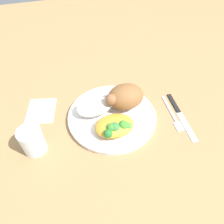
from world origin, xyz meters
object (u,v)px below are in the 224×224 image
at_px(rice_pile, 94,107).
at_px(mac_cheese_with_broccoli, 115,126).
at_px(water_glass, 32,141).
at_px(roasted_chicken, 125,97).
at_px(fork, 173,115).
at_px(knife, 179,112).
at_px(plate, 112,116).
at_px(napkin, 41,110).

xyz_separation_m(rice_pile, mac_cheese_with_broccoli, (-0.04, 0.09, -0.00)).
bearing_deg(water_glass, roasted_chicken, -165.99).
distance_m(fork, knife, 0.02).
xyz_separation_m(rice_pile, knife, (-0.25, 0.07, -0.03)).
distance_m(plate, napkin, 0.22).
bearing_deg(rice_pile, fork, 162.43).
relative_size(roasted_chicken, knife, 0.61).
distance_m(roasted_chicken, water_glass, 0.28).
relative_size(fork, water_glass, 1.89).
xyz_separation_m(plate, mac_cheese_with_broccoli, (0.01, 0.06, 0.03)).
bearing_deg(rice_pile, water_glass, 22.03).
distance_m(roasted_chicken, fork, 0.16).
xyz_separation_m(knife, napkin, (0.40, -0.13, -0.00)).
xyz_separation_m(fork, napkin, (0.38, -0.14, -0.00)).
distance_m(plate, roasted_chicken, 0.07).
relative_size(mac_cheese_with_broccoli, knife, 0.57).
bearing_deg(knife, mac_cheese_with_broccoli, 4.79).
height_order(plate, napkin, plate).
relative_size(roasted_chicken, napkin, 1.13).
bearing_deg(water_glass, fork, 179.92).
xyz_separation_m(mac_cheese_with_broccoli, knife, (-0.21, -0.02, -0.03)).
xyz_separation_m(roasted_chicken, knife, (-0.15, 0.06, -0.05)).
height_order(roasted_chicken, knife, roasted_chicken).
relative_size(mac_cheese_with_broccoli, water_glass, 1.43).
distance_m(water_glass, napkin, 0.14).
bearing_deg(fork, napkin, -19.71).
height_order(knife, napkin, knife).
xyz_separation_m(water_glass, napkin, (-0.02, -0.14, -0.04)).
distance_m(plate, water_glass, 0.23).
bearing_deg(mac_cheese_with_broccoli, plate, -99.43).
relative_size(roasted_chicken, rice_pile, 1.10).
bearing_deg(fork, water_glass, -0.08).
bearing_deg(knife, plate, -11.18).
xyz_separation_m(plate, roasted_chicken, (-0.05, -0.02, 0.04)).
bearing_deg(knife, rice_pile, -15.13).
height_order(roasted_chicken, napkin, roasted_chicken).
xyz_separation_m(knife, water_glass, (0.42, 0.00, 0.03)).
xyz_separation_m(roasted_chicken, rice_pile, (0.09, -0.00, -0.02)).
distance_m(plate, mac_cheese_with_broccoli, 0.06).
bearing_deg(fork, rice_pile, -17.57).
xyz_separation_m(rice_pile, water_glass, (0.18, 0.07, 0.00)).
height_order(plate, fork, plate).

